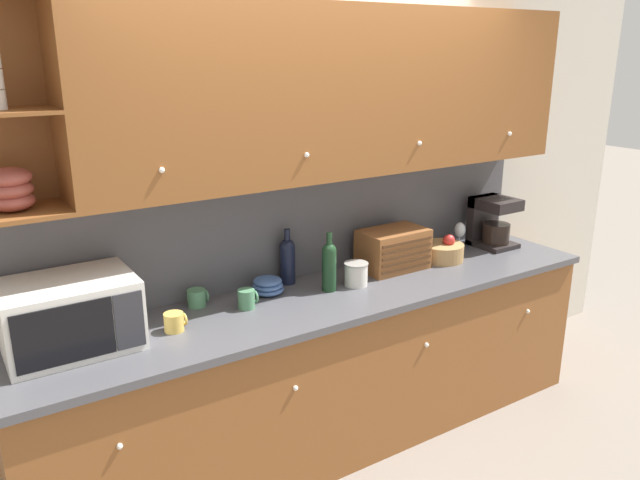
% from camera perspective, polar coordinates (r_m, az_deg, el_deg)
% --- Properties ---
extents(ground_plane, '(24.00, 24.00, 0.00)m').
position_cam_1_polar(ground_plane, '(4.07, -1.82, -15.53)').
color(ground_plane, slate).
extents(wall_back, '(5.75, 0.06, 2.60)m').
position_cam_1_polar(wall_back, '(3.57, -2.26, 2.57)').
color(wall_back, beige).
rests_on(wall_back, ground_plane).
extents(counter_unit, '(3.37, 0.68, 0.92)m').
position_cam_1_polar(counter_unit, '(3.60, 0.87, -11.68)').
color(counter_unit, brown).
rests_on(counter_unit, ground_plane).
extents(backsplash_panel, '(3.35, 0.01, 0.61)m').
position_cam_1_polar(backsplash_panel, '(3.56, -1.95, 1.35)').
color(backsplash_panel, '#4C4C51').
rests_on(backsplash_panel, counter_unit).
extents(upper_cabinets, '(3.35, 0.36, 0.88)m').
position_cam_1_polar(upper_cabinets, '(3.38, 1.90, 13.33)').
color(upper_cabinets, brown).
rests_on(upper_cabinets, backsplash_panel).
extents(microwave, '(0.56, 0.42, 0.32)m').
position_cam_1_polar(microwave, '(2.95, -21.92, -6.34)').
color(microwave, silver).
rests_on(microwave, counter_unit).
extents(mug_blue_second, '(0.10, 0.09, 0.09)m').
position_cam_1_polar(mug_blue_second, '(3.02, -13.16, -7.30)').
color(mug_blue_second, gold).
rests_on(mug_blue_second, counter_unit).
extents(mug, '(0.11, 0.09, 0.09)m').
position_cam_1_polar(mug, '(3.28, -11.18, -5.21)').
color(mug, '#4C845B').
rests_on(mug, counter_unit).
extents(mug_patterned_third, '(0.10, 0.09, 0.10)m').
position_cam_1_polar(mug_patterned_third, '(3.21, -6.70, -5.36)').
color(mug_patterned_third, '#4C845B').
rests_on(mug_patterned_third, counter_unit).
extents(bowl_stack_on_counter, '(0.18, 0.18, 0.09)m').
position_cam_1_polar(bowl_stack_on_counter, '(3.39, -4.81, -4.18)').
color(bowl_stack_on_counter, '#3D5B93').
rests_on(bowl_stack_on_counter, counter_unit).
extents(wine_bottle, '(0.09, 0.09, 0.32)m').
position_cam_1_polar(wine_bottle, '(3.49, -2.99, -1.73)').
color(wine_bottle, black).
rests_on(wine_bottle, counter_unit).
extents(second_wine_bottle, '(0.08, 0.08, 0.33)m').
position_cam_1_polar(second_wine_bottle, '(3.38, 0.85, -2.26)').
color(second_wine_bottle, '#19381E').
rests_on(second_wine_bottle, counter_unit).
extents(storage_canister, '(0.14, 0.14, 0.13)m').
position_cam_1_polar(storage_canister, '(3.49, 3.31, -3.11)').
color(storage_canister, silver).
rests_on(storage_canister, counter_unit).
extents(bread_box, '(0.40, 0.26, 0.24)m').
position_cam_1_polar(bread_box, '(3.76, 6.69, -0.85)').
color(bread_box, brown).
rests_on(bread_box, counter_unit).
extents(fruit_basket, '(0.27, 0.27, 0.17)m').
position_cam_1_polar(fruit_basket, '(3.98, 11.12, -1.01)').
color(fruit_basket, '#A87F4C').
rests_on(fruit_basket, counter_unit).
extents(wine_glass, '(0.07, 0.07, 0.18)m').
position_cam_1_polar(wine_glass, '(4.20, 12.67, 0.81)').
color(wine_glass, silver).
rests_on(wine_glass, counter_unit).
extents(coffee_maker, '(0.24, 0.28, 0.33)m').
position_cam_1_polar(coffee_maker, '(4.32, 15.39, 1.66)').
color(coffee_maker, black).
rests_on(coffee_maker, counter_unit).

